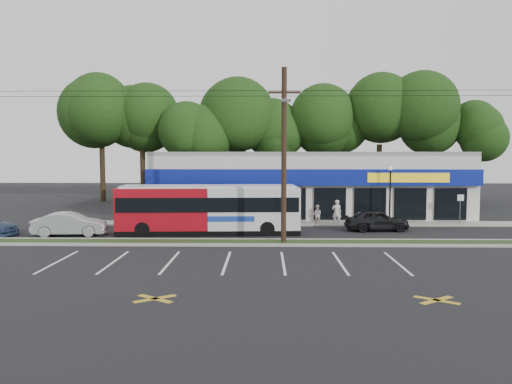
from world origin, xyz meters
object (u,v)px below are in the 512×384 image
at_px(lamp_post, 390,188).
at_px(metrobus, 209,208).
at_px(sign_post, 460,204).
at_px(pedestrian_a, 337,212).
at_px(car_dark, 377,220).
at_px(pedestrian_b, 317,215).
at_px(utility_pole, 281,149).
at_px(car_silver, 70,224).

height_order(lamp_post, metrobus, lamp_post).
bearing_deg(sign_post, metrobus, -167.02).
distance_m(sign_post, pedestrian_a, 8.91).
xyz_separation_m(lamp_post, car_dark, (-1.57, -2.87, -1.95)).
xyz_separation_m(metrobus, pedestrian_b, (7.37, 4.00, -0.92)).
xyz_separation_m(utility_pole, car_silver, (-13.18, 2.57, -4.68)).
distance_m(car_silver, pedestrian_a, 18.16).
bearing_deg(sign_post, car_silver, -169.10).
height_order(lamp_post, pedestrian_a, lamp_post).
distance_m(sign_post, pedestrian_b, 10.35).
bearing_deg(metrobus, utility_pole, -41.35).
bearing_deg(car_dark, pedestrian_a, 37.91).
xyz_separation_m(utility_pole, lamp_post, (8.17, 7.87, -2.74)).
bearing_deg(car_silver, sign_post, -86.61).
height_order(sign_post, pedestrian_b, sign_post).
height_order(car_silver, pedestrian_a, pedestrian_a).
xyz_separation_m(utility_pole, metrobus, (-4.51, 3.57, -3.75)).
bearing_deg(lamp_post, metrobus, -161.27).
relative_size(pedestrian_a, pedestrian_b, 1.25).
bearing_deg(car_dark, utility_pole, 123.07).
relative_size(sign_post, car_silver, 0.50).
relative_size(utility_pole, metrobus, 4.25).
bearing_deg(sign_post, utility_pole, -149.85).
bearing_deg(car_silver, pedestrian_a, -81.53).
bearing_deg(pedestrian_a, car_silver, 19.20).
bearing_deg(utility_pole, pedestrian_b, 69.36).
relative_size(car_dark, pedestrian_a, 2.27).
height_order(lamp_post, pedestrian_b, lamp_post).
distance_m(metrobus, car_dark, 11.24).
bearing_deg(utility_pole, lamp_post, 43.95).
bearing_deg(pedestrian_a, utility_pole, 63.74).
xyz_separation_m(utility_pole, car_dark, (6.60, 5.00, -4.70)).
height_order(utility_pole, pedestrian_a, utility_pole).
distance_m(lamp_post, metrobus, 13.43).
distance_m(lamp_post, pedestrian_a, 4.27).
bearing_deg(utility_pole, car_silver, 168.95).
height_order(utility_pole, pedestrian_b, utility_pole).
distance_m(metrobus, car_silver, 8.77).
height_order(utility_pole, car_silver, utility_pole).
bearing_deg(car_dark, lamp_post, -32.77).
bearing_deg(utility_pole, metrobus, 141.63).
xyz_separation_m(utility_pole, sign_post, (13.17, 7.65, -3.86)).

